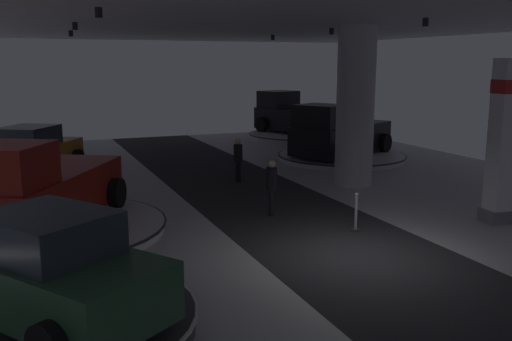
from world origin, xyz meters
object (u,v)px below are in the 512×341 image
display_platform_mid_left (46,229)px  display_platform_far_right (341,157)px  display_platform_near_left (47,324)px  display_platform_deep_right (299,136)px  pickup_truck_mid_left (36,191)px  visitor_walking_near (238,157)px  display_platform_far_left (34,178)px  display_car_near_left (44,270)px  brand_sign_pylon (511,139)px  pickup_truck_deep_right (295,116)px  column_right (355,107)px  pickup_truck_far_right (338,134)px  display_car_far_left (32,152)px  visitor_walking_far (272,184)px

display_platform_mid_left → display_platform_far_right: display_platform_far_right is taller
display_platform_near_left → display_platform_deep_right: bearing=53.5°
pickup_truck_mid_left → visitor_walking_near: (6.88, 4.30, -0.27)m
visitor_walking_near → display_platform_mid_left: bearing=-149.1°
display_platform_far_left → display_car_near_left: bearing=-90.2°
brand_sign_pylon → pickup_truck_deep_right: bearing=82.7°
column_right → brand_sign_pylon: bearing=-76.9°
pickup_truck_mid_left → display_platform_far_right: size_ratio=0.99×
brand_sign_pylon → display_car_near_left: size_ratio=0.98×
display_platform_near_left → display_platform_far_left: (0.05, 12.31, 0.01)m
pickup_truck_far_right → display_car_far_left: size_ratio=1.25×
pickup_truck_deep_right → display_car_near_left: bearing=-125.8°
visitor_walking_far → pickup_truck_mid_left: bearing=177.4°
visitor_walking_far → display_car_near_left: bearing=-140.0°
display_platform_deep_right → visitor_walking_far: (-7.95, -13.97, 0.71)m
display_platform_far_right → pickup_truck_mid_left: bearing=-151.6°
display_car_near_left → display_platform_far_right: display_car_near_left is taller
display_platform_far_left → visitor_walking_far: bearing=-49.4°
display_car_near_left → display_platform_deep_right: (14.12, 19.15, -0.91)m
display_platform_far_left → visitor_walking_far: visitor_walking_far is taller
display_platform_far_right → visitor_walking_far: visitor_walking_far is taller
display_car_near_left → visitor_walking_near: size_ratio=2.82×
pickup_truck_far_right → display_platform_deep_right: bearing=77.0°
display_platform_near_left → display_platform_far_right: size_ratio=0.84×
display_car_near_left → pickup_truck_mid_left: (0.02, 5.45, 0.08)m
pickup_truck_far_right → brand_sign_pylon: bearing=-94.1°
display_platform_far_right → display_platform_far_left: (-12.78, -0.04, 0.06)m
brand_sign_pylon → visitor_walking_far: brand_sign_pylon is taller
pickup_truck_far_right → visitor_walking_far: bearing=-132.0°
visitor_walking_far → display_car_far_left: bearing=130.8°
display_platform_mid_left → display_platform_far_right: size_ratio=1.07×
visitor_walking_near → display_platform_deep_right: bearing=52.4°
visitor_walking_far → brand_sign_pylon: bearing=-28.2°
pickup_truck_far_right → display_platform_far_right: bearing=28.1°
display_platform_near_left → display_platform_far_left: display_platform_far_left is taller
display_platform_mid_left → display_platform_far_left: bearing=91.2°
display_platform_deep_right → display_platform_far_left: size_ratio=1.22×
display_platform_mid_left → pickup_truck_mid_left: pickup_truck_mid_left is taller
pickup_truck_deep_right → pickup_truck_mid_left: pickup_truck_deep_right is taller
display_car_near_left → pickup_truck_mid_left: bearing=89.8°
column_right → visitor_walking_near: size_ratio=3.46×
brand_sign_pylon → display_platform_deep_right: bearing=82.2°
pickup_truck_deep_right → visitor_walking_far: 16.29m
display_car_near_left → pickup_truck_mid_left: 5.45m
brand_sign_pylon → display_platform_near_left: size_ratio=0.91×
brand_sign_pylon → pickup_truck_mid_left: 12.29m
display_car_near_left → pickup_truck_deep_right: pickup_truck_deep_right is taller
column_right → visitor_walking_far: size_ratio=3.46×
display_platform_mid_left → display_car_near_left: bearing=-91.8°
brand_sign_pylon → display_platform_far_right: bearing=84.4°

